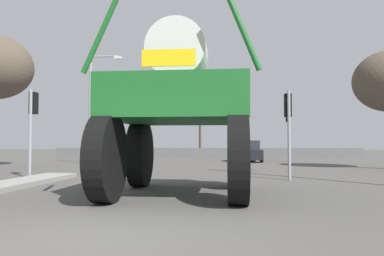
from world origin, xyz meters
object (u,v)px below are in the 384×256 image
at_px(sedan_ahead, 246,152).
at_px(traffic_signal_far_left, 288,123).
at_px(traffic_signal_near_left, 33,113).
at_px(streetlight_far_left, 93,101).
at_px(bare_tree_far_center, 200,98).
at_px(oversize_sprayer, 180,109).
at_px(traffic_signal_near_right, 288,115).

bearing_deg(sedan_ahead, traffic_signal_far_left, -87.95).
distance_m(sedan_ahead, traffic_signal_near_left, 16.75).
relative_size(sedan_ahead, traffic_signal_near_left, 1.26).
bearing_deg(streetlight_far_left, traffic_signal_far_left, 16.73).
xyz_separation_m(sedan_ahead, bare_tree_far_center, (-3.99, 10.48, 5.13)).
relative_size(oversize_sprayer, bare_tree_far_center, 0.69).
bearing_deg(oversize_sprayer, traffic_signal_far_left, -16.15).
bearing_deg(traffic_signal_near_right, sedan_ahead, 92.96).
distance_m(traffic_signal_far_left, bare_tree_far_center, 12.65).
relative_size(sedan_ahead, streetlight_far_left, 0.59).
bearing_deg(traffic_signal_near_left, oversize_sprayer, -34.87).
distance_m(traffic_signal_near_right, traffic_signal_far_left, 14.70).
xyz_separation_m(streetlight_far_left, bare_tree_far_center, (6.19, 14.03, 1.77)).
xyz_separation_m(sedan_ahead, traffic_signal_near_right, (0.73, -14.08, 1.63)).
xyz_separation_m(traffic_signal_near_left, traffic_signal_far_left, (11.96, 14.51, 0.33)).
height_order(streetlight_far_left, bare_tree_far_center, bare_tree_far_center).
distance_m(traffic_signal_near_left, streetlight_far_left, 10.73).
height_order(oversize_sprayer, bare_tree_far_center, bare_tree_far_center).
relative_size(oversize_sprayer, traffic_signal_far_left, 1.37).
distance_m(sedan_ahead, streetlight_far_left, 11.29).
bearing_deg(sedan_ahead, streetlight_far_left, 103.35).
bearing_deg(traffic_signal_far_left, streetlight_far_left, -163.27).
distance_m(sedan_ahead, bare_tree_far_center, 12.33).
height_order(oversize_sprayer, traffic_signal_near_left, oversize_sprayer).
bearing_deg(bare_tree_far_center, traffic_signal_near_left, -101.33).
xyz_separation_m(traffic_signal_near_right, streetlight_far_left, (-10.90, 10.53, 1.73)).
distance_m(traffic_signal_near_left, traffic_signal_near_right, 9.63).
xyz_separation_m(oversize_sprayer, traffic_signal_near_right, (3.45, 4.31, 0.14)).
distance_m(traffic_signal_far_left, streetlight_far_left, 13.88).
bearing_deg(traffic_signal_near_left, traffic_signal_far_left, 50.50).
height_order(oversize_sprayer, streetlight_far_left, streetlight_far_left).
relative_size(traffic_signal_near_left, bare_tree_far_center, 0.44).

